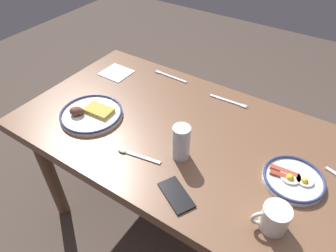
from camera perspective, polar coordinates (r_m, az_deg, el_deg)
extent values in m
plane|color=#483C34|center=(1.85, 1.93, -17.78)|extent=(6.00, 6.00, 0.00)
cube|color=brown|center=(1.30, 2.62, -1.69)|extent=(1.44, 0.81, 0.05)
cylinder|color=brown|center=(1.69, 26.88, -12.56)|extent=(0.07, 0.07, 0.68)
cylinder|color=brown|center=(2.01, -8.34, 2.40)|extent=(0.07, 0.07, 0.68)
cylinder|color=brown|center=(1.74, -21.40, -8.41)|extent=(0.07, 0.07, 0.68)
cylinder|color=white|center=(1.18, 22.57, -9.41)|extent=(0.22, 0.22, 0.01)
torus|color=navy|center=(1.17, 22.72, -9.03)|extent=(0.21, 0.21, 0.01)
cylinder|color=white|center=(1.18, 24.46, -9.26)|extent=(0.06, 0.06, 0.01)
sphere|color=yellow|center=(1.17, 24.41, -9.42)|extent=(0.02, 0.02, 0.02)
cylinder|color=white|center=(1.17, 22.09, -8.86)|extent=(0.07, 0.07, 0.01)
sphere|color=yellow|center=(1.16, 22.02, -9.02)|extent=(0.03, 0.03, 0.03)
cube|color=#A44030|center=(1.18, 21.00, -7.88)|extent=(0.10, 0.03, 0.01)
cube|color=maroon|center=(1.16, 20.64, -8.69)|extent=(0.08, 0.03, 0.01)
cylinder|color=silver|center=(1.39, -14.24, 2.07)|extent=(0.28, 0.28, 0.01)
torus|color=navy|center=(1.39, -14.32, 2.45)|extent=(0.28, 0.28, 0.01)
cube|color=gold|center=(1.39, -12.94, 2.90)|extent=(0.13, 0.08, 0.02)
ellipsoid|color=brown|center=(1.39, -16.51, 2.74)|extent=(0.04, 0.03, 0.03)
ellipsoid|color=brown|center=(1.39, -16.80, 2.76)|extent=(0.05, 0.04, 0.04)
ellipsoid|color=brown|center=(1.39, -16.48, 2.76)|extent=(0.05, 0.04, 0.04)
ellipsoid|color=brown|center=(1.39, -17.26, 2.62)|extent=(0.05, 0.04, 0.04)
cylinder|color=white|center=(1.01, 19.52, -16.08)|extent=(0.09, 0.09, 0.09)
torus|color=white|center=(1.00, 17.07, -16.33)|extent=(0.06, 0.05, 0.06)
cylinder|color=brown|center=(0.99, 19.90, -15.16)|extent=(0.07, 0.07, 0.01)
cylinder|color=silver|center=(1.13, 2.50, -3.09)|extent=(0.07, 0.07, 0.14)
cylinder|color=black|center=(1.14, 2.47, -3.87)|extent=(0.06, 0.06, 0.10)
cube|color=black|center=(1.06, 1.57, -12.88)|extent=(0.16, 0.13, 0.01)
cube|color=white|center=(1.68, -9.75, 9.90)|extent=(0.15, 0.14, 0.00)
cube|color=silver|center=(1.47, 11.19, 4.70)|extent=(0.18, 0.02, 0.01)
cube|color=silver|center=(1.44, 14.07, 3.49)|extent=(0.03, 0.00, 0.00)
cube|color=silver|center=(1.45, 14.15, 3.62)|extent=(0.03, 0.00, 0.00)
cube|color=silver|center=(1.45, 14.23, 3.74)|extent=(0.03, 0.00, 0.00)
cube|color=silver|center=(1.46, 14.31, 3.86)|extent=(0.03, 0.00, 0.00)
cube|color=silver|center=(1.62, 0.57, 9.30)|extent=(0.19, 0.02, 0.01)
cube|color=silver|center=(1.67, -1.76, 10.36)|extent=(0.03, 0.00, 0.00)
cube|color=silver|center=(1.66, -1.88, 10.27)|extent=(0.03, 0.00, 0.00)
cube|color=silver|center=(1.66, -2.01, 10.18)|extent=(0.03, 0.00, 0.00)
cube|color=silver|center=(1.65, -2.13, 10.09)|extent=(0.03, 0.00, 0.00)
cube|color=silver|center=(1.18, -5.32, -5.75)|extent=(0.17, 0.04, 0.01)
ellipsoid|color=silver|center=(1.20, -8.64, -4.52)|extent=(0.04, 0.03, 0.01)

